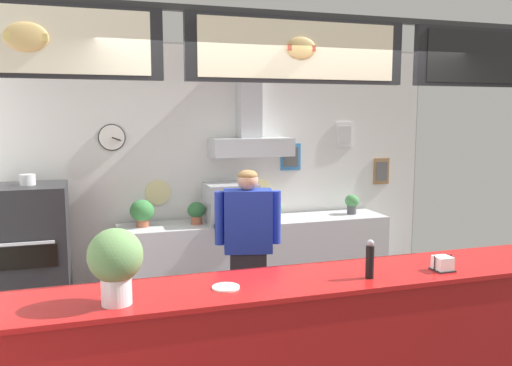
# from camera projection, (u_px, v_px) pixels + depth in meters

# --- Properties ---
(back_wall_assembly) EXTENTS (5.28, 2.71, 2.83)m
(back_wall_assembly) POSITION_uv_depth(u_px,v_px,m) (217.00, 166.00, 5.77)
(back_wall_assembly) COLOR gray
(back_wall_assembly) RESTS_ON ground_plane
(service_counter) EXTENTS (3.78, 0.62, 1.03)m
(service_counter) POSITION_uv_depth(u_px,v_px,m) (308.00, 354.00, 3.40)
(service_counter) COLOR maroon
(service_counter) RESTS_ON ground_plane
(back_prep_counter) EXTENTS (2.99, 0.56, 0.91)m
(back_prep_counter) POSITION_uv_depth(u_px,v_px,m) (257.00, 261.00, 5.80)
(back_prep_counter) COLOR silver
(back_prep_counter) RESTS_ON ground_plane
(pizza_oven) EXTENTS (0.67, 0.72, 1.52)m
(pizza_oven) POSITION_uv_depth(u_px,v_px,m) (32.00, 259.00, 4.91)
(pizza_oven) COLOR #232326
(pizza_oven) RESTS_ON ground_plane
(shop_worker) EXTENTS (0.55, 0.30, 1.61)m
(shop_worker) POSITION_uv_depth(u_px,v_px,m) (248.00, 256.00, 4.46)
(shop_worker) COLOR #232328
(shop_worker) RESTS_ON ground_plane
(espresso_machine) EXTENTS (0.53, 0.56, 0.42)m
(espresso_machine) POSITION_uv_depth(u_px,v_px,m) (231.00, 203.00, 5.60)
(espresso_machine) COLOR #A3A5AD
(espresso_machine) RESTS_ON back_prep_counter
(potted_rosemary) EXTENTS (0.19, 0.19, 0.24)m
(potted_rosemary) POSITION_uv_depth(u_px,v_px,m) (197.00, 212.00, 5.52)
(potted_rosemary) COLOR #9E563D
(potted_rosemary) RESTS_ON back_prep_counter
(potted_oregano) EXTENTS (0.17, 0.17, 0.20)m
(potted_oregano) POSITION_uv_depth(u_px,v_px,m) (275.00, 210.00, 5.77)
(potted_oregano) COLOR #9E563D
(potted_oregano) RESTS_ON back_prep_counter
(potted_sage) EXTENTS (0.25, 0.25, 0.28)m
(potted_sage) POSITION_uv_depth(u_px,v_px,m) (142.00, 212.00, 5.39)
(potted_sage) COLOR #9E563D
(potted_sage) RESTS_ON back_prep_counter
(potted_basil) EXTENTS (0.17, 0.17, 0.23)m
(potted_basil) POSITION_uv_depth(u_px,v_px,m) (352.00, 203.00, 6.08)
(potted_basil) COLOR #4C4C51
(potted_basil) RESTS_ON back_prep_counter
(napkin_holder) EXTENTS (0.14, 0.13, 0.11)m
(napkin_holder) POSITION_uv_depth(u_px,v_px,m) (443.00, 264.00, 3.48)
(napkin_holder) COLOR #262628
(napkin_holder) RESTS_ON service_counter
(basil_vase) EXTENTS (0.30, 0.30, 0.42)m
(basil_vase) POSITION_uv_depth(u_px,v_px,m) (115.00, 262.00, 2.84)
(basil_vase) COLOR silver
(basil_vase) RESTS_ON service_counter
(pepper_grinder) EXTENTS (0.05, 0.05, 0.25)m
(pepper_grinder) POSITION_uv_depth(u_px,v_px,m) (370.00, 259.00, 3.31)
(pepper_grinder) COLOR black
(pepper_grinder) RESTS_ON service_counter
(condiment_plate) EXTENTS (0.17, 0.17, 0.01)m
(condiment_plate) POSITION_uv_depth(u_px,v_px,m) (226.00, 287.00, 3.13)
(condiment_plate) COLOR white
(condiment_plate) RESTS_ON service_counter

